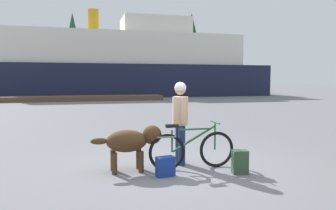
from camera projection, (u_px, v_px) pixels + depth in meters
The scene contains 11 objects.
ground_plane at pixel (180, 167), 6.41m from camera, with size 160.00×160.00×0.00m, color slate.
bicycle at pixel (192, 149), 6.23m from camera, with size 1.72×0.44×0.91m.
person_cyclist at pixel (180, 115), 6.55m from camera, with size 0.32×0.53×1.68m.
dog at pixel (132, 141), 6.07m from camera, with size 1.33×0.48×0.86m.
backpack at pixel (240, 162), 5.94m from camera, with size 0.28×0.20×0.43m, color #334C33.
handbag_pannier at pixel (165, 166), 5.78m from camera, with size 0.32×0.18×0.35m, color navy.
dock_pier at pixel (55, 99), 25.87m from camera, with size 17.37×2.11×0.40m, color brown.
ferry_boat at pixel (129, 66), 34.25m from camera, with size 29.28×7.57×8.83m.
sailboat_moored at pixel (47, 90), 37.20m from camera, with size 6.34×1.77×6.94m.
pine_tree_center at pixel (73, 43), 47.97m from camera, with size 3.70×3.70×11.60m.
pine_tree_far_right at pixel (192, 42), 52.17m from camera, with size 4.23×4.23×12.40m.
Camera 1 is at (-1.84, -6.02, 1.72)m, focal length 34.63 mm.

